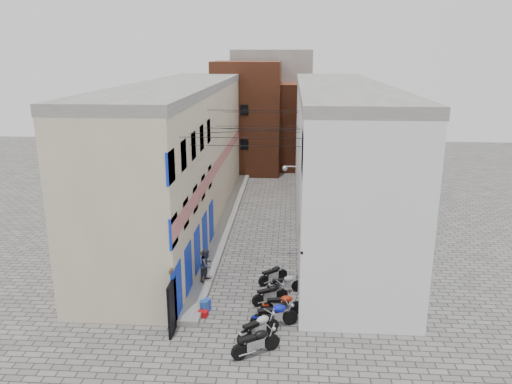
% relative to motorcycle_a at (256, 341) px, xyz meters
% --- Properties ---
extents(ground, '(90.00, 90.00, 0.00)m').
position_rel_motorcycle_a_xyz_m(ground, '(-0.89, 1.70, -0.58)').
color(ground, '#5D5B58').
rests_on(ground, ground).
extents(plinth, '(0.90, 26.00, 0.25)m').
position_rel_motorcycle_a_xyz_m(plinth, '(-2.94, 14.70, -0.45)').
color(plinth, slate).
rests_on(plinth, ground).
extents(building_left, '(5.10, 27.00, 9.00)m').
position_rel_motorcycle_a_xyz_m(building_left, '(-5.87, 14.65, 3.92)').
color(building_left, '#BEAB8F').
rests_on(building_left, ground).
extents(building_right, '(5.94, 26.00, 9.00)m').
position_rel_motorcycle_a_xyz_m(building_right, '(4.10, 14.70, 3.93)').
color(building_right, white).
rests_on(building_right, ground).
extents(building_far_brick_left, '(6.00, 6.00, 10.00)m').
position_rel_motorcycle_a_xyz_m(building_far_brick_left, '(-2.89, 29.70, 4.42)').
color(building_far_brick_left, brown).
rests_on(building_far_brick_left, ground).
extents(building_far_brick_right, '(5.00, 6.00, 8.00)m').
position_rel_motorcycle_a_xyz_m(building_far_brick_right, '(2.11, 31.70, 3.42)').
color(building_far_brick_right, brown).
rests_on(building_far_brick_right, ground).
extents(building_far_concrete, '(8.00, 5.00, 11.00)m').
position_rel_motorcycle_a_xyz_m(building_far_concrete, '(-0.89, 35.70, 4.92)').
color(building_far_concrete, slate).
rests_on(building_far_concrete, ground).
extents(far_shopfront, '(2.00, 0.30, 2.40)m').
position_rel_motorcycle_a_xyz_m(far_shopfront, '(-0.89, 26.90, 0.62)').
color(far_shopfront, black).
rests_on(far_shopfront, ground).
extents(overhead_wires, '(5.80, 13.02, 1.32)m').
position_rel_motorcycle_a_xyz_m(overhead_wires, '(-0.89, 9.35, 6.55)').
color(overhead_wires, black).
rests_on(overhead_wires, ground).
extents(motorcycle_a, '(2.03, 1.58, 1.16)m').
position_rel_motorcycle_a_xyz_m(motorcycle_a, '(0.00, 0.00, 0.00)').
color(motorcycle_a, black).
rests_on(motorcycle_a, ground).
extents(motorcycle_b, '(1.90, 1.79, 1.15)m').
position_rel_motorcycle_a_xyz_m(motorcycle_b, '(0.02, 1.01, -0.00)').
color(motorcycle_b, '#A4A4A9').
rests_on(motorcycle_b, ground).
extents(motorcycle_c, '(2.10, 1.19, 1.16)m').
position_rel_motorcycle_a_xyz_m(motorcycle_c, '(0.60, 2.01, 0.00)').
color(motorcycle_c, '#0A17A4').
rests_on(motorcycle_c, ground).
extents(motorcycle_d, '(1.92, 0.87, 1.07)m').
position_rel_motorcycle_a_xyz_m(motorcycle_d, '(0.90, 3.00, -0.04)').
color(motorcycle_d, '#99210A').
rests_on(motorcycle_d, ground).
extents(motorcycle_e, '(1.81, 1.36, 1.02)m').
position_rel_motorcycle_a_xyz_m(motorcycle_e, '(0.35, 3.95, -0.07)').
color(motorcycle_e, black).
rests_on(motorcycle_e, ground).
extents(motorcycle_f, '(1.81, 1.01, 1.00)m').
position_rel_motorcycle_a_xyz_m(motorcycle_f, '(1.01, 5.02, -0.08)').
color(motorcycle_f, '#A8A9AD').
rests_on(motorcycle_f, ground).
extents(motorcycle_g, '(1.65, 1.53, 0.99)m').
position_rel_motorcycle_a_xyz_m(motorcycle_g, '(0.41, 6.00, -0.08)').
color(motorcycle_g, black).
rests_on(motorcycle_g, ground).
extents(person_a, '(0.44, 0.58, 1.45)m').
position_rel_motorcycle_a_xyz_m(person_a, '(-2.89, 5.67, 0.40)').
color(person_a, brown).
rests_on(person_a, plinth).
extents(person_b, '(0.88, 0.97, 1.62)m').
position_rel_motorcycle_a_xyz_m(person_b, '(-2.75, 5.54, 0.48)').
color(person_b, '#2F3547').
rests_on(person_b, plinth).
extents(water_jug_near, '(0.41, 0.41, 0.57)m').
position_rel_motorcycle_a_xyz_m(water_jug_near, '(-2.44, 2.89, -0.29)').
color(water_jug_near, '#2050A2').
rests_on(water_jug_near, ground).
extents(water_jug_far, '(0.39, 0.39, 0.50)m').
position_rel_motorcycle_a_xyz_m(water_jug_far, '(-2.35, 3.19, -0.33)').
color(water_jug_far, blue).
rests_on(water_jug_far, ground).
extents(red_crate, '(0.46, 0.38, 0.25)m').
position_rel_motorcycle_a_xyz_m(red_crate, '(-2.44, 2.61, -0.45)').
color(red_crate, '#B50C10').
rests_on(red_crate, ground).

